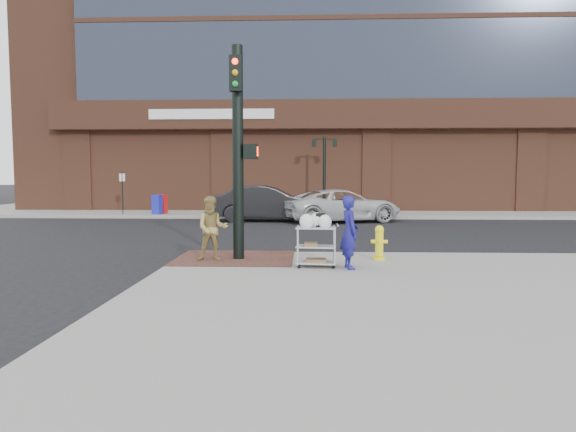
{
  "coord_description": "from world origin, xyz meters",
  "views": [
    {
      "loc": [
        1.16,
        -11.28,
        2.13
      ],
      "look_at": [
        0.71,
        -0.07,
        1.25
      ],
      "focal_mm": 32.0,
      "sensor_mm": 36.0,
      "label": 1
    }
  ],
  "objects_px": {
    "fire_hydrant": "(379,242)",
    "traffic_signal_pole": "(239,146)",
    "utility_cart": "(316,243)",
    "woman_blue": "(350,232)",
    "lamp_post": "(324,167)",
    "sedan_dark": "(268,203)",
    "pedestrian_tan": "(212,229)",
    "minivan_white": "(342,206)"
  },
  "relations": [
    {
      "from": "minivan_white",
      "to": "utility_cart",
      "type": "distance_m",
      "value": 12.75
    },
    {
      "from": "pedestrian_tan",
      "to": "sedan_dark",
      "type": "height_order",
      "value": "sedan_dark"
    },
    {
      "from": "woman_blue",
      "to": "utility_cart",
      "type": "relative_size",
      "value": 1.32
    },
    {
      "from": "woman_blue",
      "to": "minivan_white",
      "type": "bearing_deg",
      "value": -15.19
    },
    {
      "from": "lamp_post",
      "to": "pedestrian_tan",
      "type": "bearing_deg",
      "value": -101.24
    },
    {
      "from": "pedestrian_tan",
      "to": "minivan_white",
      "type": "distance_m",
      "value": 12.5
    },
    {
      "from": "utility_cart",
      "to": "fire_hydrant",
      "type": "height_order",
      "value": "utility_cart"
    },
    {
      "from": "woman_blue",
      "to": "fire_hydrant",
      "type": "distance_m",
      "value": 1.47
    },
    {
      "from": "pedestrian_tan",
      "to": "fire_hydrant",
      "type": "height_order",
      "value": "pedestrian_tan"
    },
    {
      "from": "pedestrian_tan",
      "to": "fire_hydrant",
      "type": "xyz_separation_m",
      "value": [
        3.91,
        0.27,
        -0.34
      ]
    },
    {
      "from": "traffic_signal_pole",
      "to": "pedestrian_tan",
      "type": "bearing_deg",
      "value": -157.38
    },
    {
      "from": "minivan_white",
      "to": "utility_cart",
      "type": "height_order",
      "value": "minivan_white"
    },
    {
      "from": "fire_hydrant",
      "to": "traffic_signal_pole",
      "type": "bearing_deg",
      "value": -179.69
    },
    {
      "from": "minivan_white",
      "to": "lamp_post",
      "type": "bearing_deg",
      "value": -8.89
    },
    {
      "from": "minivan_white",
      "to": "fire_hydrant",
      "type": "bearing_deg",
      "value": 160.16
    },
    {
      "from": "lamp_post",
      "to": "traffic_signal_pole",
      "type": "xyz_separation_m",
      "value": [
        -2.48,
        -15.23,
        0.21
      ]
    },
    {
      "from": "sedan_dark",
      "to": "traffic_signal_pole",
      "type": "bearing_deg",
      "value": -178.46
    },
    {
      "from": "utility_cart",
      "to": "pedestrian_tan",
      "type": "bearing_deg",
      "value": 162.37
    },
    {
      "from": "traffic_signal_pole",
      "to": "fire_hydrant",
      "type": "height_order",
      "value": "traffic_signal_pole"
    },
    {
      "from": "pedestrian_tan",
      "to": "traffic_signal_pole",
      "type": "bearing_deg",
      "value": 12.26
    },
    {
      "from": "pedestrian_tan",
      "to": "utility_cart",
      "type": "xyz_separation_m",
      "value": [
        2.41,
        -0.77,
        -0.22
      ]
    },
    {
      "from": "lamp_post",
      "to": "minivan_white",
      "type": "relative_size",
      "value": 0.73
    },
    {
      "from": "lamp_post",
      "to": "pedestrian_tan",
      "type": "xyz_separation_m",
      "value": [
        -3.08,
        -15.48,
        -1.71
      ]
    },
    {
      "from": "sedan_dark",
      "to": "utility_cart",
      "type": "xyz_separation_m",
      "value": [
        2.08,
        -12.97,
        -0.16
      ]
    },
    {
      "from": "minivan_white",
      "to": "utility_cart",
      "type": "bearing_deg",
      "value": 153.34
    },
    {
      "from": "fire_hydrant",
      "to": "utility_cart",
      "type": "bearing_deg",
      "value": -145.51
    },
    {
      "from": "pedestrian_tan",
      "to": "lamp_post",
      "type": "bearing_deg",
      "value": 68.4
    },
    {
      "from": "utility_cart",
      "to": "woman_blue",
      "type": "bearing_deg",
      "value": -12.02
    },
    {
      "from": "woman_blue",
      "to": "minivan_white",
      "type": "height_order",
      "value": "woman_blue"
    },
    {
      "from": "minivan_white",
      "to": "utility_cart",
      "type": "relative_size",
      "value": 4.61
    },
    {
      "from": "lamp_post",
      "to": "woman_blue",
      "type": "relative_size",
      "value": 2.56
    },
    {
      "from": "minivan_white",
      "to": "utility_cart",
      "type": "xyz_separation_m",
      "value": [
        -1.39,
        -12.68,
        -0.07
      ]
    },
    {
      "from": "lamp_post",
      "to": "utility_cart",
      "type": "bearing_deg",
      "value": -92.36
    },
    {
      "from": "lamp_post",
      "to": "sedan_dark",
      "type": "distance_m",
      "value": 4.63
    },
    {
      "from": "lamp_post",
      "to": "sedan_dark",
      "type": "height_order",
      "value": "lamp_post"
    },
    {
      "from": "minivan_white",
      "to": "traffic_signal_pole",
      "type": "bearing_deg",
      "value": 144.26
    },
    {
      "from": "fire_hydrant",
      "to": "minivan_white",
      "type": "bearing_deg",
      "value": 90.54
    },
    {
      "from": "utility_cart",
      "to": "lamp_post",
      "type": "bearing_deg",
      "value": 87.64
    },
    {
      "from": "traffic_signal_pole",
      "to": "utility_cart",
      "type": "xyz_separation_m",
      "value": [
        1.81,
        -1.01,
        -2.15
      ]
    },
    {
      "from": "lamp_post",
      "to": "minivan_white",
      "type": "height_order",
      "value": "lamp_post"
    },
    {
      "from": "pedestrian_tan",
      "to": "sedan_dark",
      "type": "relative_size",
      "value": 0.3
    },
    {
      "from": "lamp_post",
      "to": "minivan_white",
      "type": "bearing_deg",
      "value": -78.5
    }
  ]
}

